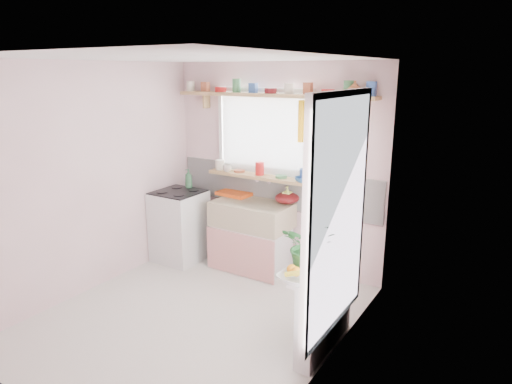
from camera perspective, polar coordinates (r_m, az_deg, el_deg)
The scene contains 19 objects.
room at distance 4.62m, azimuth 5.06°, elevation 2.08°, with size 3.20×3.20×3.20m.
sink_unit at distance 5.63m, azimuth -0.54°, elevation -5.45°, with size 0.95×0.65×1.11m.
cooker at distance 5.98m, azimuth -9.54°, elevation -4.14°, with size 0.58×0.58×0.93m.
radiator_ledge at distance 4.15m, azimuth 8.59°, elevation -14.00°, with size 0.22×0.95×0.78m.
windowsill at distance 5.58m, azimuth 0.46°, elevation 1.95°, with size 1.40×0.22×0.04m, color tan.
pine_shelf at distance 5.36m, azimuth 1.83°, elevation 12.00°, with size 2.52×0.24×0.04m, color tan.
shelf_crockery at distance 5.36m, azimuth 1.84°, elevation 12.81°, with size 2.47×0.11×0.12m.
sill_crockery at distance 5.56m, azimuth 0.47°, elevation 2.72°, with size 1.35×0.11×0.12m.
dish_tray at distance 5.86m, azimuth -2.57°, elevation -0.14°, with size 0.43×0.32×0.04m, color #EC5315.
colander at distance 5.47m, azimuth 3.92°, elevation -0.75°, with size 0.30×0.30×0.13m, color #570F11.
jade_plant at distance 3.76m, azimuth 6.80°, elevation -6.67°, with size 0.43×0.37×0.48m, color #245C28.
fruit_bowl at distance 3.67m, azimuth 5.02°, elevation -10.70°, with size 0.28×0.28×0.07m, color silver.
herb_pot at distance 3.91m, azimuth 7.28°, elevation -7.74°, with size 0.12×0.08×0.24m, color #38712D.
soap_bottle_sink at distance 5.46m, azimuth 3.93°, elevation -0.37°, with size 0.09×0.10×0.21m, color #E4F46C.
sill_cup at distance 5.76m, azimuth -3.64°, elevation 2.98°, with size 0.11×0.11×0.09m, color beige.
sill_bowl at distance 5.23m, azimuth 5.87°, elevation 1.55°, with size 0.19×0.19×0.06m, color #2E5E95.
shelf_vase at distance 4.87m, azimuth 12.23°, elevation 12.54°, with size 0.15×0.15×0.15m, color #AA5E34.
cooker_bottle at distance 5.98m, azimuth -8.43°, elevation 1.68°, with size 0.10×0.10×0.25m, color #387048.
fruit at distance 3.64m, azimuth 5.17°, elevation -9.85°, with size 0.20×0.14×0.10m.
Camera 1 is at (2.68, -3.16, 2.39)m, focal length 32.00 mm.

